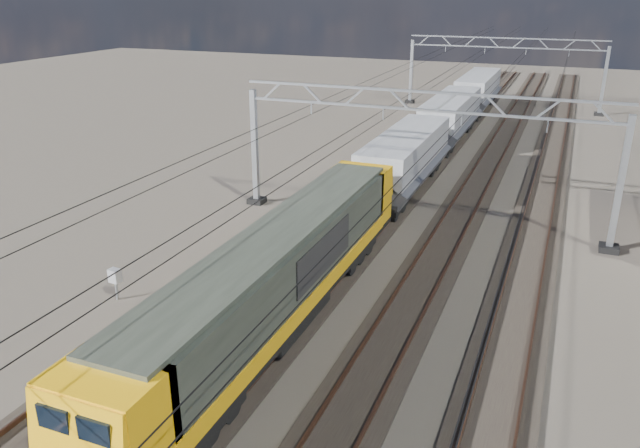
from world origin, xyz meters
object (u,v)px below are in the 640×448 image
at_px(locomotive, 280,273).
at_px(hopper_wagon_third, 478,89).
at_px(hopper_wagon_lead, 405,157).
at_px(catenary_gantry_far, 503,70).
at_px(hopper_wagon_mid, 451,115).
at_px(catenary_gantry_mid, 419,154).
at_px(trackside_cabinet, 115,276).

distance_m(locomotive, hopper_wagon_third, 46.10).
bearing_deg(hopper_wagon_lead, locomotive, -90.00).
distance_m(catenary_gantry_far, hopper_wagon_mid, 16.83).
bearing_deg(catenary_gantry_mid, catenary_gantry_far, 90.00).
height_order(catenary_gantry_far, trackside_cabinet, catenary_gantry_far).
bearing_deg(catenary_gantry_mid, hopper_wagon_third, 93.41).
bearing_deg(locomotive, catenary_gantry_far, 87.64).
height_order(catenary_gantry_mid, trackside_cabinet, catenary_gantry_mid).
distance_m(catenary_gantry_mid, hopper_wagon_third, 33.67).
bearing_deg(hopper_wagon_mid, locomotive, -90.00).
xyz_separation_m(catenary_gantry_far, locomotive, (-2.00, -48.52, -1.58)).
bearing_deg(catenary_gantry_far, catenary_gantry_mid, -90.00).
distance_m(catenary_gantry_far, locomotive, 48.59).
distance_m(locomotive, hopper_wagon_mid, 31.90).
relative_size(locomotive, hopper_wagon_lead, 1.62).
xyz_separation_m(catenary_gantry_far, hopper_wagon_mid, (-2.00, -16.63, -1.67)).
height_order(catenary_gantry_far, locomotive, catenary_gantry_far).
height_order(hopper_wagon_third, trackside_cabinet, hopper_wagon_third).
xyz_separation_m(hopper_wagon_mid, trackside_cabinet, (-7.20, -32.24, -1.20)).
xyz_separation_m(locomotive, hopper_wagon_third, (-0.00, 46.10, -0.09)).
bearing_deg(locomotive, trackside_cabinet, -177.25).
bearing_deg(hopper_wagon_mid, hopper_wagon_lead, -90.00).
bearing_deg(hopper_wagon_third, catenary_gantry_mid, -86.59).
height_order(catenary_gantry_mid, catenary_gantry_far, same).
distance_m(catenary_gantry_mid, trackside_cabinet, 16.08).
distance_m(hopper_wagon_lead, hopper_wagon_third, 28.40).
bearing_deg(locomotive, hopper_wagon_mid, 90.00).
bearing_deg(hopper_wagon_third, hopper_wagon_mid, -90.00).
bearing_deg(hopper_wagon_mid, catenary_gantry_far, 83.14).
distance_m(catenary_gantry_mid, catenary_gantry_far, 36.00).
height_order(hopper_wagon_lead, trackside_cabinet, hopper_wagon_lead).
distance_m(hopper_wagon_lead, trackside_cabinet, 19.46).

